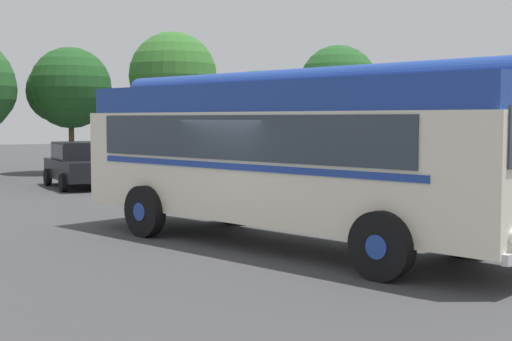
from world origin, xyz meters
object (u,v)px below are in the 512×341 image
(vintage_bus, at_px, (288,151))
(box_van, at_px, (227,147))
(car_near_left, at_px, (79,164))
(car_mid_left, at_px, (157,162))

(vintage_bus, relative_size, box_van, 1.74)
(car_near_left, xyz_separation_m, car_mid_left, (2.96, 0.04, 0.00))
(box_van, bearing_deg, car_mid_left, -178.11)
(car_mid_left, distance_m, box_van, 3.00)
(vintage_bus, bearing_deg, car_near_left, 96.51)
(car_near_left, relative_size, car_mid_left, 0.99)
(vintage_bus, xyz_separation_m, car_mid_left, (1.38, 13.90, -1.05))
(vintage_bus, bearing_deg, box_van, 72.81)
(vintage_bus, relative_size, car_mid_left, 2.36)
(car_near_left, distance_m, box_van, 5.94)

